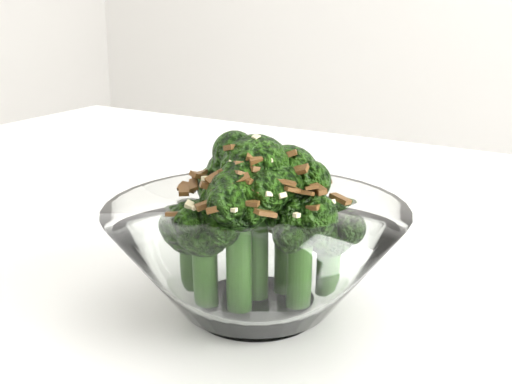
% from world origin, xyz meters
% --- Properties ---
extents(table, '(1.24, 0.86, 0.75)m').
position_xyz_m(table, '(-0.09, -0.00, 0.68)').
color(table, white).
rests_on(table, ground).
extents(broccoli_dish, '(0.19, 0.19, 0.12)m').
position_xyz_m(broccoli_dish, '(-0.04, -0.14, 0.80)').
color(broccoli_dish, white).
rests_on(broccoli_dish, table).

